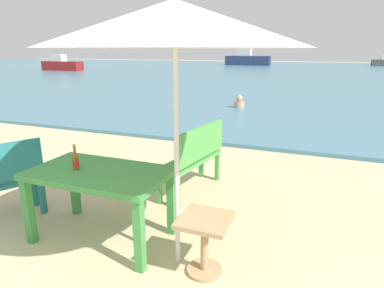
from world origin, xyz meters
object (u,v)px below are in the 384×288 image
Objects in this scene: bench_green_left at (195,155)px; swimmer_person at (239,103)px; picnic_table_green at (100,181)px; patio_umbrella at (175,24)px; side_table_wood at (205,237)px; beer_bottle_amber at (76,161)px; boat_cargo_ship at (247,59)px; boat_barge at (62,65)px.

swimmer_person is (-0.93, 6.66, -0.30)m from bench_green_left.
patio_umbrella is (0.90, -0.09, 1.47)m from picnic_table_green.
side_table_wood is 0.43× the size of bench_green_left.
beer_bottle_amber is at bearing -115.56° from bench_green_left.
boat_cargo_ship is 1.38× the size of boat_barge.
side_table_wood is at bearing -7.07° from picnic_table_green.
picnic_table_green is at bearing -80.29° from boat_cargo_ship.
boat_cargo_ship is at bearing 101.33° from side_table_wood.
side_table_wood is at bearing -78.91° from swimmer_person.
boat_cargo_ship reaches higher than picnic_table_green.
beer_bottle_amber is 8.19m from swimmer_person.
patio_umbrella is 0.57× the size of boat_barge.
picnic_table_green is at bearing 13.72° from beer_bottle_amber.
patio_umbrella is at bearing -5.46° from picnic_table_green.
bench_green_left is 38.61m from boat_cargo_ship.
picnic_table_green is 0.61× the size of patio_umbrella.
beer_bottle_amber is 0.21× the size of bench_green_left.
picnic_table_green is 1.23m from side_table_wood.
beer_bottle_amber is 0.12× the size of patio_umbrella.
beer_bottle_amber is (-0.23, -0.06, 0.20)m from picnic_table_green.
patio_umbrella is 40.22m from boat_cargo_ship.
patio_umbrella is 5.61× the size of swimmer_person.
swimmer_person is at bearing -35.09° from boat_barge.
patio_umbrella reaches higher than bench_green_left.
beer_bottle_amber reaches higher than bench_green_left.
side_table_wood is 0.10× the size of boat_cargo_ship.
boat_cargo_ship is (-7.23, 37.93, 0.26)m from bench_green_left.
bench_green_left reaches higher than picnic_table_green.
bench_green_left is 6.73m from swimmer_person.
boat_cargo_ship reaches higher than side_table_wood.
side_table_wood is at bearing -45.80° from boat_barge.
beer_bottle_amber reaches higher than side_table_wood.
side_table_wood is 1.75m from bench_green_left.
patio_umbrella is at bearing -46.10° from boat_barge.
bench_green_left is at bearing 64.44° from beer_bottle_amber.
boat_cargo_ship reaches higher than swimmer_person.
patio_umbrella is (1.12, -0.03, 1.26)m from beer_bottle_amber.
bench_green_left is (0.72, 1.50, -0.31)m from beer_bottle_amber.
patio_umbrella reaches higher than swimmer_person.
bench_green_left is 29.73m from boat_barge.
picnic_table_green reaches higher than swimmer_person.
swimmer_person is 0.07× the size of boat_cargo_ship.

